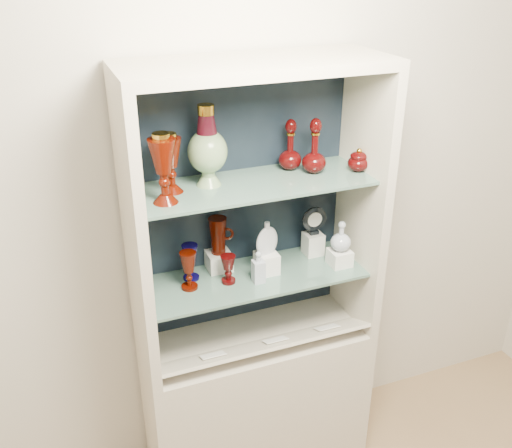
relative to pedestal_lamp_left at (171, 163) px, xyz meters
name	(u,v)px	position (x,y,z in m)	size (l,w,h in m)	color
wall_back	(237,181)	(0.32, 0.17, -0.18)	(3.50, 0.02, 2.80)	beige
cabinet_base	(256,401)	(0.32, -0.05, -1.21)	(1.00, 0.40, 0.75)	beige
cabinet_back_panel	(240,200)	(0.32, 0.14, -0.26)	(0.98, 0.02, 1.15)	black
cabinet_side_left	(135,239)	(-0.16, -0.05, -0.26)	(0.04, 0.40, 1.15)	beige
cabinet_side_right	(362,201)	(0.80, -0.05, -0.26)	(0.04, 0.40, 1.15)	beige
cabinet_top_cap	(256,65)	(0.32, -0.05, 0.34)	(1.00, 0.40, 0.04)	beige
shelf_lower	(254,277)	(0.32, -0.03, -0.54)	(0.92, 0.34, 0.01)	slate
shelf_upper	(254,184)	(0.32, -0.03, -0.12)	(0.92, 0.34, 0.01)	slate
label_ledge	(265,345)	(0.32, -0.16, -0.80)	(0.92, 0.18, 0.01)	beige
label_card_0	(213,355)	(0.08, -0.16, -0.79)	(0.10, 0.07, 0.00)	white
label_card_1	(275,340)	(0.36, -0.16, -0.79)	(0.10, 0.07, 0.00)	white
label_card_2	(327,327)	(0.61, -0.16, -0.79)	(0.10, 0.07, 0.00)	white
pedestal_lamp_left	(171,163)	(0.00, 0.00, 0.00)	(0.09, 0.09, 0.23)	#450C02
pedestal_lamp_right	(163,169)	(-0.05, -0.09, 0.02)	(0.10, 0.10, 0.26)	#450C02
enamel_urn	(207,146)	(0.15, 0.02, 0.04)	(0.15, 0.15, 0.31)	#074126
ruby_decanter_a	(315,143)	(0.58, -0.01, 0.01)	(0.10, 0.10, 0.25)	#3F0707
ruby_decanter_b	(290,143)	(0.51, 0.06, 0.00)	(0.10, 0.10, 0.22)	#3F0707
lidded_bowl	(359,159)	(0.76, -0.06, -0.06)	(0.09, 0.09, 0.10)	#3F0707
cobalt_goblet	(190,262)	(0.06, 0.05, -0.45)	(0.07, 0.07, 0.16)	#0A053B
ruby_goblet_tall	(189,270)	(0.04, -0.02, -0.45)	(0.07, 0.07, 0.16)	#450C02
ruby_goblet_small	(228,269)	(0.20, -0.04, -0.47)	(0.06, 0.06, 0.12)	#3F0707
riser_ruby_pitcher	(219,261)	(0.19, 0.08, -0.49)	(0.10, 0.10, 0.08)	silver
ruby_pitcher	(218,236)	(0.19, 0.08, -0.37)	(0.12, 0.08, 0.16)	#450C02
clear_square_bottle	(258,267)	(0.32, -0.08, -0.46)	(0.05, 0.05, 0.14)	#A2ACBD
riser_flat_flask	(267,263)	(0.38, -0.02, -0.49)	(0.09, 0.09, 0.09)	silver
flat_flask	(267,237)	(0.38, -0.02, -0.37)	(0.11, 0.04, 0.15)	silver
riser_clear_round_decanter	(340,257)	(0.69, -0.07, -0.50)	(0.09, 0.09, 0.07)	silver
clear_round_decanter	(341,237)	(0.69, -0.07, -0.40)	(0.09, 0.09, 0.13)	#A2ACBD
riser_cameo_medallion	(313,244)	(0.63, 0.06, -0.48)	(0.08, 0.08, 0.10)	silver
cameo_medallion	(314,220)	(0.63, 0.06, -0.37)	(0.11, 0.04, 0.13)	black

